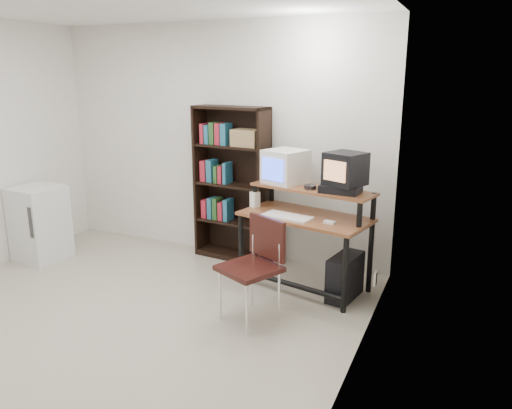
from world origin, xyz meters
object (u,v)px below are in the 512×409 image
at_px(computer_desk, 306,219).
at_px(crt_monitor, 285,167).
at_px(bookshelf, 233,182).
at_px(pc_tower, 345,277).
at_px(school_chair, 256,258).
at_px(mini_fridge, 40,223).
at_px(crt_tv, 345,169).

bearing_deg(computer_desk, crt_monitor, 158.68).
distance_m(computer_desk, bookshelf, 1.12).
xyz_separation_m(computer_desk, pc_tower, (0.43, -0.11, -0.48)).
relative_size(school_chair, mini_fridge, 1.05).
height_order(crt_tv, pc_tower, crt_tv).
bearing_deg(crt_tv, mini_fridge, -147.96).
height_order(computer_desk, pc_tower, computer_desk).
bearing_deg(crt_tv, school_chair, -98.44).
xyz_separation_m(crt_monitor, mini_fridge, (-2.68, -0.67, -0.73)).
distance_m(crt_monitor, bookshelf, 0.80).
bearing_deg(crt_tv, computer_desk, -148.07).
distance_m(computer_desk, crt_monitor, 0.57).
height_order(bookshelf, mini_fridge, bookshelf).
bearing_deg(mini_fridge, school_chair, -0.96).
bearing_deg(crt_monitor, pc_tower, -1.87).
bearing_deg(crt_monitor, bookshelf, -177.69).
relative_size(school_chair, bookshelf, 0.51).
distance_m(computer_desk, mini_fridge, 3.02).
bearing_deg(pc_tower, crt_monitor, 166.87).
bearing_deg(crt_monitor, mini_fridge, -144.36).
bearing_deg(bookshelf, computer_desk, -18.03).
height_order(pc_tower, bookshelf, bookshelf).
xyz_separation_m(pc_tower, school_chair, (-0.61, -0.69, 0.33)).
bearing_deg(crt_tv, crt_monitor, -169.76).
bearing_deg(bookshelf, crt_tv, -10.24).
height_order(computer_desk, crt_monitor, crt_monitor).
bearing_deg(school_chair, crt_monitor, 122.41).
relative_size(computer_desk, mini_fridge, 1.60).
bearing_deg(crt_tv, pc_tower, -40.29).
bearing_deg(mini_fridge, computer_desk, 14.79).
bearing_deg(crt_monitor, crt_tv, 8.78).
relative_size(crt_monitor, school_chair, 0.54).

